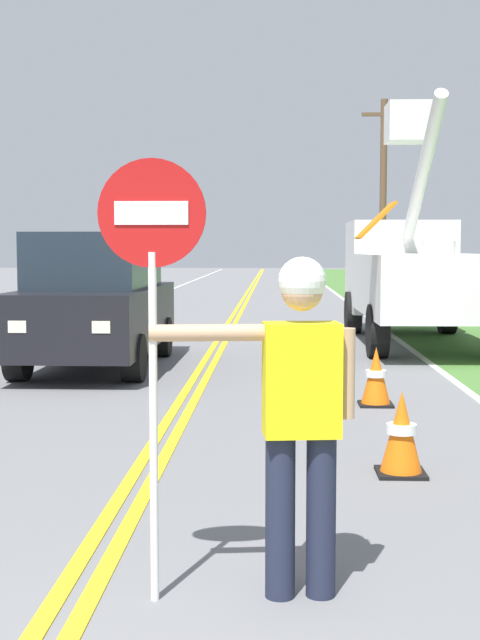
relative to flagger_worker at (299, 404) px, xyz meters
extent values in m
cube|color=yellow|center=(-1.29, 17.26, -1.04)|extent=(0.11, 110.00, 0.01)
cube|color=yellow|center=(-1.11, 17.26, -1.04)|extent=(0.11, 110.00, 0.01)
cube|color=silver|center=(2.40, 17.26, -1.04)|extent=(0.12, 110.00, 0.01)
cube|color=silver|center=(-4.80, 17.26, -1.04)|extent=(0.12, 110.00, 0.01)
cylinder|color=#1E2338|center=(0.12, 0.01, -0.61)|extent=(0.16, 0.16, 0.88)
cylinder|color=#1E2338|center=(-0.10, -0.01, -0.61)|extent=(0.16, 0.16, 0.88)
cube|color=yellow|center=(0.01, 0.00, 0.13)|extent=(0.42, 0.28, 0.60)
cylinder|color=tan|center=(-0.49, -0.05, 0.38)|extent=(0.61, 0.15, 0.09)
cylinder|color=tan|center=(0.25, 0.03, 0.16)|extent=(0.09, 0.09, 0.48)
sphere|color=tan|center=(0.01, 0.00, 0.60)|extent=(0.22, 0.22, 0.22)
sphere|color=white|center=(0.01, 0.00, 0.65)|extent=(0.25, 0.25, 0.25)
cylinder|color=silver|center=(-0.76, -0.08, -0.12)|extent=(0.04, 0.04, 1.85)
cylinder|color=#B71414|center=(-0.76, -0.08, 1.00)|extent=(0.56, 0.03, 0.56)
cube|color=white|center=(-0.76, -0.10, 1.00)|extent=(0.38, 0.01, 0.12)
cube|color=white|center=(2.65, 11.21, 0.16)|extent=(2.33, 4.61, 1.10)
cube|color=white|center=(2.63, 14.66, 0.41)|extent=(2.21, 2.11, 2.00)
cube|color=#1E2833|center=(2.62, 15.69, 0.71)|extent=(1.98, 0.07, 0.90)
cylinder|color=silver|center=(2.66, 10.29, 0.83)|extent=(0.56, 0.56, 0.24)
cylinder|color=silver|center=(2.64, 11.99, 2.19)|extent=(0.26, 3.55, 2.65)
cube|color=white|center=(2.63, 13.69, 3.42)|extent=(0.91, 0.91, 0.80)
cube|color=orange|center=(1.48, 9.40, 1.26)|extent=(0.60, 0.80, 0.59)
cylinder|color=black|center=(1.60, 14.45, -0.59)|extent=(0.33, 0.92, 0.92)
cylinder|color=black|center=(3.66, 14.46, -0.59)|extent=(0.33, 0.92, 0.92)
cylinder|color=black|center=(1.63, 10.16, -0.59)|extent=(0.33, 0.92, 0.92)
cube|color=black|center=(-2.91, 8.80, -0.25)|extent=(1.88, 4.62, 0.92)
cube|color=#1E2833|center=(-2.91, 8.80, 0.63)|extent=(1.64, 2.87, 0.84)
cube|color=#EAEACC|center=(-2.38, 6.51, -0.20)|extent=(0.24, 0.06, 0.16)
cube|color=#EAEACC|center=(-3.48, 6.52, -0.20)|extent=(0.24, 0.06, 0.16)
cylinder|color=black|center=(-2.10, 7.37, -0.71)|extent=(0.29, 0.68, 0.68)
cylinder|color=black|center=(-3.74, 7.38, -0.71)|extent=(0.29, 0.68, 0.68)
cylinder|color=black|center=(-2.08, 10.22, -0.71)|extent=(0.29, 0.68, 0.68)
cylinder|color=black|center=(-3.72, 10.23, -0.71)|extent=(0.29, 0.68, 0.68)
cylinder|color=brown|center=(4.27, 30.95, 2.89)|extent=(0.28, 0.28, 7.86)
cube|color=brown|center=(4.27, 30.95, 6.22)|extent=(1.80, 0.14, 0.14)
cone|color=orange|center=(0.92, 2.53, -0.70)|extent=(0.36, 0.36, 0.70)
cylinder|color=white|center=(0.92, 2.53, -0.66)|extent=(0.25, 0.25, 0.08)
cube|color=black|center=(0.92, 2.53, -1.03)|extent=(0.40, 0.40, 0.03)
cone|color=orange|center=(1.08, 5.68, -0.70)|extent=(0.36, 0.36, 0.70)
cylinder|color=white|center=(1.08, 5.68, -0.66)|extent=(0.25, 0.25, 0.08)
cube|color=black|center=(1.08, 5.68, -1.03)|extent=(0.40, 0.40, 0.03)
cube|color=#9EA0A3|center=(-5.40, 12.00, -0.50)|extent=(0.06, 32.00, 0.32)
cube|color=#4C4C51|center=(-5.40, 13.14, -0.77)|extent=(0.10, 0.10, 0.55)
cube|color=#4C4C51|center=(-5.40, 15.43, -0.77)|extent=(0.10, 0.10, 0.55)
cube|color=#4C4C51|center=(-5.40, 17.72, -0.77)|extent=(0.10, 0.10, 0.55)
cube|color=#4C4C51|center=(-5.40, 20.00, -0.77)|extent=(0.10, 0.10, 0.55)
cube|color=#4C4C51|center=(-5.40, 22.29, -0.77)|extent=(0.10, 0.10, 0.55)
cube|color=#4C4C51|center=(-5.40, 24.57, -0.77)|extent=(0.10, 0.10, 0.55)
cube|color=#4C4C51|center=(-5.40, 26.86, -0.77)|extent=(0.10, 0.10, 0.55)
camera|label=1|loc=(-0.13, -4.50, 0.82)|focal=48.27mm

